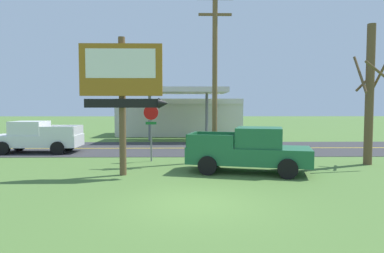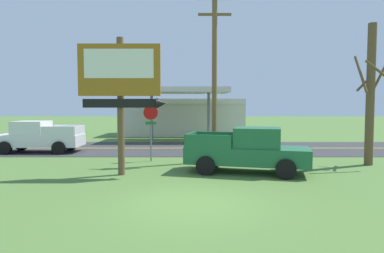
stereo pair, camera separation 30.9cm
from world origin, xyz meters
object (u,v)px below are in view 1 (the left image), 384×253
motel_sign (123,82)px  pickup_green_parked_on_lawn (250,150)px  gas_station (180,116)px  utility_pole (215,70)px  pickup_white_on_road (36,137)px  bare_tree (370,93)px  stop_sign (151,123)px

motel_sign → pickup_green_parked_on_lawn: motel_sign is taller
gas_station → pickup_green_parked_on_lawn: gas_station is taller
utility_pole → pickup_white_on_road: utility_pole is taller
utility_pole → gas_station: utility_pole is taller
gas_station → bare_tree: bearing=-61.2°
bare_tree → pickup_white_on_road: bearing=166.2°
motel_sign → pickup_white_on_road: motel_sign is taller
bare_tree → gas_station: bearing=118.8°
pickup_green_parked_on_lawn → utility_pole: bearing=114.4°
stop_sign → pickup_green_parked_on_lawn: 5.59m
pickup_green_parked_on_lawn → pickup_white_on_road: 13.63m
utility_pole → pickup_white_on_road: (-10.75, 3.55, -3.74)m
pickup_green_parked_on_lawn → pickup_white_on_road: same height
motel_sign → gas_station: bearing=84.6°
gas_station → pickup_green_parked_on_lawn: (3.44, -19.45, -0.98)m
stop_sign → pickup_green_parked_on_lawn: stop_sign is taller
stop_sign → pickup_green_parked_on_lawn: size_ratio=0.53×
utility_pole → pickup_green_parked_on_lawn: bearing=-65.6°
motel_sign → pickup_green_parked_on_lawn: 6.09m
motel_sign → stop_sign: size_ratio=1.93×
pickup_white_on_road → stop_sign: bearing=-24.3°
utility_pole → gas_station: 16.97m
stop_sign → pickup_green_parked_on_lawn: bearing=-33.4°
gas_station → pickup_green_parked_on_lawn: bearing=-80.0°
motel_sign → bare_tree: bare_tree is taller
bare_tree → gas_station: (-9.65, 17.56, -1.56)m
utility_pole → stop_sign: bearing=176.9°
motel_sign → stop_sign: 4.13m
bare_tree → pickup_green_parked_on_lawn: bare_tree is taller
pickup_green_parked_on_lawn → stop_sign: bearing=146.6°
utility_pole → pickup_green_parked_on_lawn: 4.87m
stop_sign → bare_tree: 10.96m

